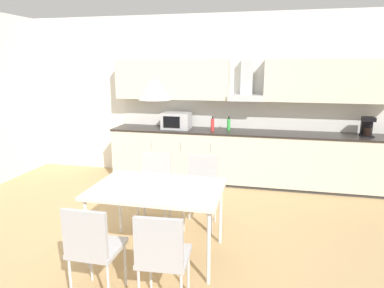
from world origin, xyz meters
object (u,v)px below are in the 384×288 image
Objects in this scene: dining_table at (157,192)px; chair_near_left at (92,244)px; microwave at (176,121)px; coffee_maker at (367,127)px; chair_far_left at (155,180)px; chair_near_right at (162,252)px; bottle_green at (229,124)px; bottle_red at (212,125)px; chair_far_right at (201,184)px; pendant_lamp at (155,88)px.

dining_table is 1.53× the size of chair_near_left.
coffee_maker is at bearing 0.49° from microwave.
dining_table is 0.90m from chair_far_left.
chair_near_left and chair_near_right have the same top height.
bottle_green reaches higher than chair_near_left.
chair_near_right is at bearing -92.05° from bottle_green.
chair_far_left is 1.00× the size of chair_near_right.
chair_near_left reaches higher than dining_table.
dining_table is (-0.17, -2.46, -0.30)m from bottle_red.
chair_far_right is at bearing -94.22° from bottle_green.
coffee_maker is 3.68m from pendant_lamp.
chair_near_left is 1.51m from pendant_lamp.
chair_far_left is at bearing 110.42° from chair_near_right.
microwave is at bearing 103.17° from chair_near_right.
microwave is 3.37m from chair_near_left.
chair_far_right is (-0.13, -1.74, -0.47)m from bottle_green.
chair_near_left is at bearing -109.90° from chair_far_right.
microwave is 0.90m from bottle_green.
chair_far_right is at bearing -143.16° from coffee_maker.
microwave reaches higher than chair_near_left.
chair_near_right reaches higher than dining_table.
bottle_red is at bearing 94.61° from chair_far_right.
chair_far_right is at bearing -65.34° from microwave.
chair_far_left reaches higher than dining_table.
chair_far_left and chair_near_right have the same top height.
coffee_maker is at bearing 36.84° from chair_far_right.
microwave is 0.55× the size of chair_far_left.
bottle_red is 1.77m from chair_far_left.
chair_far_left is (-0.61, -0.00, 0.00)m from chair_far_right.
chair_far_right is (0.13, -1.63, -0.47)m from bottle_red.
dining_table is at bearing -109.86° from chair_far_right.
microwave is at bearing -176.11° from bottle_green.
dining_table is 1.05m from pendant_lamp.
bottle_green reaches higher than chair_near_right.
microwave is 0.55× the size of chair_far_right.
coffee_maker is 2.15m from bottle_green.
coffee_maker is at bearing 1.78° from bottle_red.
chair_far_left is at bearing 110.54° from dining_table.
chair_far_left is at bearing 90.34° from chair_near_left.
bottle_green is 0.18× the size of dining_table.
pendant_lamp is at bearing -69.46° from chair_far_left.
dining_table is (-0.43, -2.57, -0.29)m from bottle_green.
pendant_lamp is at bearing -135.51° from coffee_maker.
chair_far_left is (-0.73, -1.74, -0.47)m from bottle_green.
microwave reaches higher than chair_far_left.
pendant_lamp is (-0.43, -2.57, 0.76)m from bottle_green.
chair_near_right is (0.01, -1.65, 0.00)m from chair_far_right.
pendant_lamp reaches higher than microwave.
chair_far_right and chair_far_left have the same top height.
microwave is at bearing 100.73° from pendant_lamp.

